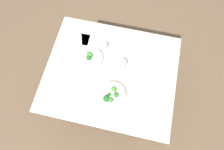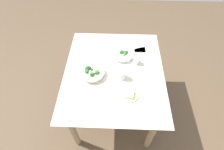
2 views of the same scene
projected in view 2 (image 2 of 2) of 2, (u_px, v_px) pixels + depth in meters
name	position (u px, v px, depth m)	size (l,w,h in m)	color
ground_plane	(113.00, 105.00, 2.54)	(6.00, 6.00, 0.00)	brown
dining_table	(114.00, 78.00, 2.04)	(1.31, 1.09, 0.77)	beige
broccoli_bowl_far	(123.00, 54.00, 2.07)	(0.25, 0.25, 0.08)	white
broccoli_bowl_near	(92.00, 73.00, 1.89)	(0.26, 0.26, 0.09)	silver
bread_side_plate	(130.00, 95.00, 1.74)	(0.17, 0.17, 0.03)	#B7D684
water_glass_center	(136.00, 60.00, 2.00)	(0.07, 0.07, 0.08)	silver
water_glass_side	(123.00, 75.00, 1.85)	(0.08, 0.08, 0.10)	silver
fork_by_far_bowl	(145.00, 81.00, 1.86)	(0.11, 0.03, 0.00)	#B7B7BC
fork_by_near_bowl	(94.00, 57.00, 2.08)	(0.01, 0.10, 0.00)	#B7B7BC
table_knife_left	(107.00, 111.00, 1.64)	(0.21, 0.01, 0.00)	#B7B7BC
table_knife_right	(76.00, 70.00, 1.95)	(0.20, 0.01, 0.00)	#B7B7BC
napkin_folded_upper	(140.00, 47.00, 2.19)	(0.19, 0.13, 0.01)	#B1A997
napkin_folded_lower	(143.00, 54.00, 2.12)	(0.21, 0.18, 0.01)	#B1A997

